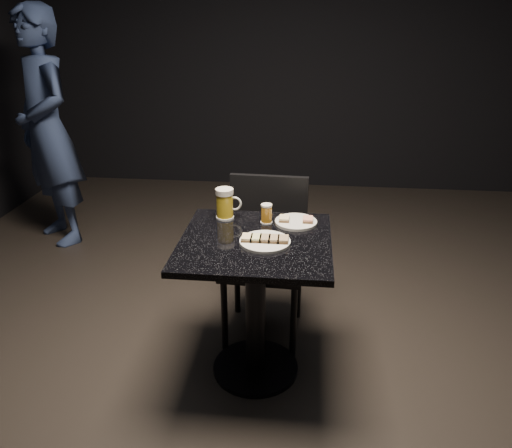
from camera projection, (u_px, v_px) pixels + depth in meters
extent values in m
plane|color=black|center=(256.00, 369.00, 2.61)|extent=(6.00, 6.00, 0.00)
plane|color=black|center=(289.00, 35.00, 4.75)|extent=(5.00, 0.00, 5.00)
cylinder|color=silver|center=(265.00, 242.00, 2.27)|extent=(0.23, 0.23, 0.01)
cylinder|color=silver|center=(296.00, 222.00, 2.48)|extent=(0.21, 0.21, 0.01)
imported|color=navy|center=(47.00, 130.00, 3.76)|extent=(0.77, 0.75, 1.78)
cylinder|color=black|center=(256.00, 367.00, 2.60)|extent=(0.44, 0.44, 0.03)
cylinder|color=black|center=(256.00, 309.00, 2.46)|extent=(0.10, 0.10, 0.69)
cube|color=black|center=(256.00, 242.00, 2.32)|extent=(0.70, 0.70, 0.03)
cylinder|color=silver|center=(225.00, 217.00, 2.54)|extent=(0.09, 0.09, 0.01)
cylinder|color=gold|center=(225.00, 205.00, 2.52)|extent=(0.08, 0.08, 0.12)
cylinder|color=silver|center=(224.00, 192.00, 2.49)|extent=(0.09, 0.09, 0.03)
torus|color=silver|center=(234.00, 204.00, 2.53)|extent=(0.08, 0.01, 0.08)
cylinder|color=silver|center=(266.00, 222.00, 2.49)|extent=(0.06, 0.06, 0.01)
cylinder|color=orange|center=(267.00, 214.00, 2.47)|extent=(0.05, 0.05, 0.08)
cylinder|color=silver|center=(267.00, 205.00, 2.45)|extent=(0.06, 0.06, 0.01)
cube|color=black|center=(264.00, 263.00, 2.73)|extent=(0.46, 0.46, 0.04)
cylinder|color=black|center=(225.00, 315.00, 2.68)|extent=(0.03, 0.03, 0.43)
cylinder|color=black|center=(293.00, 321.00, 2.63)|extent=(0.03, 0.03, 0.43)
cylinder|color=black|center=(237.00, 281.00, 3.02)|extent=(0.03, 0.03, 0.43)
cylinder|color=black|center=(299.00, 286.00, 2.97)|extent=(0.03, 0.03, 0.43)
cube|color=black|center=(269.00, 212.00, 2.83)|extent=(0.44, 0.05, 0.44)
cube|color=#4C3521|center=(247.00, 239.00, 2.28)|extent=(0.05, 0.07, 0.01)
cube|color=beige|center=(247.00, 237.00, 2.27)|extent=(0.05, 0.07, 0.01)
cube|color=#4C3521|center=(256.00, 239.00, 2.27)|extent=(0.05, 0.07, 0.01)
cube|color=#D1D184|center=(256.00, 237.00, 2.27)|extent=(0.05, 0.07, 0.01)
cube|color=#4C3521|center=(265.00, 239.00, 2.27)|extent=(0.05, 0.07, 0.01)
cube|color=#8C7251|center=(265.00, 237.00, 2.26)|extent=(0.05, 0.07, 0.01)
cube|color=#4C3521|center=(274.00, 240.00, 2.26)|extent=(0.05, 0.07, 0.01)
cube|color=#8C7251|center=(274.00, 238.00, 2.26)|extent=(0.05, 0.07, 0.01)
cube|color=#4C3521|center=(283.00, 240.00, 2.26)|extent=(0.05, 0.07, 0.01)
cube|color=#8C7251|center=(283.00, 238.00, 2.26)|extent=(0.05, 0.07, 0.01)
cube|color=#4C3521|center=(284.00, 219.00, 2.48)|extent=(0.05, 0.07, 0.01)
cube|color=beige|center=(284.00, 218.00, 2.48)|extent=(0.05, 0.07, 0.01)
cube|color=#4C3521|center=(308.00, 220.00, 2.47)|extent=(0.05, 0.07, 0.01)
cube|color=tan|center=(308.00, 219.00, 2.47)|extent=(0.05, 0.07, 0.01)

